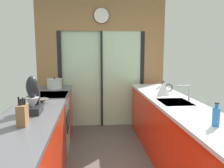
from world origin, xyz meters
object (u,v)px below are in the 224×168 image
at_px(mixing_bowl, 42,101).
at_px(knife_block, 22,115).
at_px(stock_pot, 55,84).
at_px(soap_bottle, 216,116).
at_px(oven_range, 50,123).
at_px(kettle, 163,89).
at_px(stand_mixer, 33,99).

height_order(mixing_bowl, knife_block, knife_block).
distance_m(stock_pot, soap_bottle, 2.88).
bearing_deg(stock_pot, knife_block, -90.00).
relative_size(oven_range, kettle, 3.33).
bearing_deg(kettle, soap_bottle, -90.08).
bearing_deg(soap_bottle, mixing_bowl, 148.84).
bearing_deg(soap_bottle, kettle, 89.92).
xyz_separation_m(oven_range, knife_block, (0.02, -1.50, 0.57)).
bearing_deg(knife_block, mixing_bowl, 90.00).
relative_size(mixing_bowl, soap_bottle, 0.80).
distance_m(mixing_bowl, stand_mixer, 0.47).
height_order(mixing_bowl, stock_pot, stock_pot).
bearing_deg(knife_block, stock_pot, 90.00).
xyz_separation_m(stock_pot, kettle, (1.78, -0.76, 0.01)).
distance_m(oven_range, soap_bottle, 2.54).
distance_m(mixing_bowl, knife_block, 0.88).
xyz_separation_m(mixing_bowl, stand_mixer, (0.00, -0.45, 0.13)).
relative_size(mixing_bowl, stock_pot, 0.67).
height_order(oven_range, kettle, kettle).
distance_m(mixing_bowl, soap_bottle, 2.08).
bearing_deg(soap_bottle, knife_block, 173.52).
xyz_separation_m(knife_block, stand_mixer, (0.00, 0.42, 0.06)).
distance_m(knife_block, kettle, 2.20).
bearing_deg(mixing_bowl, stand_mixer, -90.00).
height_order(oven_range, soap_bottle, soap_bottle).
bearing_deg(mixing_bowl, soap_bottle, -31.16).
bearing_deg(mixing_bowl, stock_pot, 90.00).
bearing_deg(stand_mixer, stock_pot, 90.00).
height_order(stand_mixer, kettle, stand_mixer).
height_order(oven_range, knife_block, knife_block).
distance_m(stand_mixer, stock_pot, 1.64).
height_order(stock_pot, kettle, kettle).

